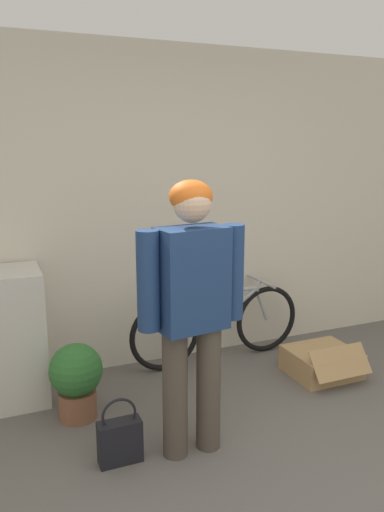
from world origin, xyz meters
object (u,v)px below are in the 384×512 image
(person, at_px, (192,299))
(potted_plant, at_px, (76,377))
(handbag, at_px, (120,439))
(bicycle, at_px, (218,324))
(cardboard_box, at_px, (322,362))

(person, xyz_separation_m, potted_plant, (-0.58, 0.64, -0.67))
(handbag, height_order, potted_plant, potted_plant)
(bicycle, distance_m, handbag, 1.57)
(bicycle, bearing_deg, cardboard_box, -42.17)
(bicycle, bearing_deg, potted_plant, -160.91)
(person, relative_size, bicycle, 1.04)
(person, height_order, handbag, person)
(bicycle, height_order, cardboard_box, bicycle)
(bicycle, bearing_deg, handbag, -138.22)
(cardboard_box, bearing_deg, bicycle, 139.13)
(person, xyz_separation_m, cardboard_box, (1.36, 0.54, -0.86))
(person, relative_size, cardboard_box, 3.05)
(bicycle, distance_m, potted_plant, 1.36)
(handbag, height_order, cardboard_box, handbag)
(person, bearing_deg, cardboard_box, 14.38)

